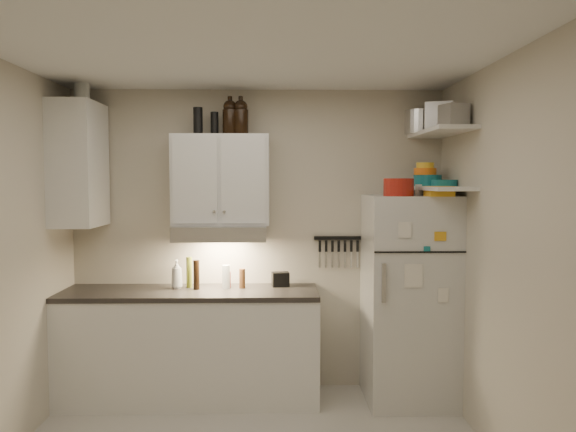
{
  "coord_description": "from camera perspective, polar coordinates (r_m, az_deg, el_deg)",
  "views": [
    {
      "loc": [
        0.16,
        -3.38,
        1.82
      ],
      "look_at": [
        0.25,
        0.9,
        1.55
      ],
      "focal_mm": 35.0,
      "sensor_mm": 36.0,
      "label": 1
    }
  ],
  "objects": [
    {
      "name": "dutch_oven",
      "position": [
        4.47,
        11.17,
        2.89
      ],
      "size": [
        0.29,
        0.29,
        0.14
      ],
      "primitive_type": "cylinder",
      "rotation": [
        0.0,
        0.0,
        0.27
      ],
      "color": "maroon",
      "rests_on": "fridge"
    },
    {
      "name": "thermos_a",
      "position": [
        4.77,
        -7.47,
        9.3
      ],
      "size": [
        0.08,
        0.08,
        0.19
      ],
      "primitive_type": "cylinder",
      "rotation": [
        0.0,
        0.0,
        0.17
      ],
      "color": "black",
      "rests_on": "upper_cabinet"
    },
    {
      "name": "vinegar_bottle",
      "position": [
        4.72,
        -9.28,
        -5.91
      ],
      "size": [
        0.07,
        0.07,
        0.25
      ],
      "primitive_type": "cylinder",
      "rotation": [
        0.0,
        0.0,
        0.35
      ],
      "color": "black",
      "rests_on": "countertop"
    },
    {
      "name": "thermos_b",
      "position": [
        4.76,
        -9.13,
        9.5
      ],
      "size": [
        0.1,
        0.1,
        0.22
      ],
      "primitive_type": "cylinder",
      "rotation": [
        0.0,
        0.0,
        0.3
      ],
      "color": "black",
      "rests_on": "upper_cabinet"
    },
    {
      "name": "countertop",
      "position": [
        4.72,
        -9.92,
        -7.68
      ],
      "size": [
        2.1,
        0.62,
        0.04
      ],
      "primitive_type": "cube",
      "color": "#2A2624",
      "rests_on": "base_cabinet"
    },
    {
      "name": "clear_bottle",
      "position": [
        4.74,
        -6.32,
        -6.14
      ],
      "size": [
        0.07,
        0.07,
        0.19
      ],
      "primitive_type": "cylinder",
      "rotation": [
        0.0,
        0.0,
        0.0
      ],
      "color": "silver",
      "rests_on": "countertop"
    },
    {
      "name": "growler_a",
      "position": [
        4.75,
        -5.91,
        9.97
      ],
      "size": [
        0.13,
        0.13,
        0.29
      ],
      "primitive_type": null,
      "rotation": [
        0.0,
        0.0,
        0.06
      ],
      "color": "black",
      "rests_on": "upper_cabinet"
    },
    {
      "name": "book_stack",
      "position": [
        4.46,
        15.08,
        2.45
      ],
      "size": [
        0.19,
        0.24,
        0.08
      ],
      "primitive_type": "cube",
      "rotation": [
        0.0,
        0.0,
        -0.03
      ],
      "color": "gold",
      "rests_on": "fridge"
    },
    {
      "name": "soap_bottle",
      "position": [
        4.79,
        -11.23,
        -5.65
      ],
      "size": [
        0.11,
        0.11,
        0.27
      ],
      "primitive_type": "imported",
      "rotation": [
        0.0,
        0.0,
        -0.03
      ],
      "color": "silver",
      "rests_on": "countertop"
    },
    {
      "name": "range_hood",
      "position": [
        4.69,
        -6.84,
        -1.67
      ],
      "size": [
        0.76,
        0.46,
        0.12
      ],
      "primitive_type": "cube",
      "color": "silver",
      "rests_on": "back_wall"
    },
    {
      "name": "base_cabinet",
      "position": [
        4.83,
        -9.86,
        -13.03
      ],
      "size": [
        2.1,
        0.6,
        0.88
      ],
      "primitive_type": "cube",
      "color": "silver",
      "rests_on": "floor"
    },
    {
      "name": "shelf_hi",
      "position": [
        4.6,
        15.24,
        8.23
      ],
      "size": [
        0.3,
        0.95,
        0.03
      ],
      "primitive_type": "cube",
      "color": "silver",
      "rests_on": "right_wall"
    },
    {
      "name": "tin_b",
      "position": [
        4.38,
        16.48,
        9.75
      ],
      "size": [
        0.21,
        0.21,
        0.17
      ],
      "primitive_type": "cube",
      "rotation": [
        0.0,
        0.0,
        0.29
      ],
      "color": "#AAAAAD",
      "rests_on": "shelf_hi"
    },
    {
      "name": "bowl_teal",
      "position": [
        4.83,
        14.0,
        3.52
      ],
      "size": [
        0.23,
        0.23,
        0.09
      ],
      "primitive_type": "cylinder",
      "color": "#156E77",
      "rests_on": "shelf_lo"
    },
    {
      "name": "upper_cabinet",
      "position": [
        4.73,
        -6.8,
        3.65
      ],
      "size": [
        0.8,
        0.33,
        0.75
      ],
      "primitive_type": "cube",
      "color": "silver",
      "rests_on": "back_wall"
    },
    {
      "name": "back_wall",
      "position": [
        4.92,
        -3.07,
        -2.46
      ],
      "size": [
        3.2,
        0.02,
        2.6
      ],
      "primitive_type": "cube",
      "color": "#BDB5A1",
      "rests_on": "ground"
    },
    {
      "name": "right_wall",
      "position": [
        3.71,
        21.89,
        -4.71
      ],
      "size": [
        0.02,
        3.0,
        2.6
      ],
      "primitive_type": "cube",
      "color": "#BDB5A1",
      "rests_on": "ground"
    },
    {
      "name": "bowl_yellow",
      "position": [
        4.8,
        13.77,
        5.02
      ],
      "size": [
        0.14,
        0.14,
        0.05
      ],
      "primitive_type": "cylinder",
      "color": "yellow",
      "rests_on": "bowl_orange"
    },
    {
      "name": "ceiling",
      "position": [
        3.47,
        -3.98,
        16.75
      ],
      "size": [
        3.2,
        3.0,
        0.02
      ],
      "primitive_type": "cube",
      "color": "silver",
      "rests_on": "ground"
    },
    {
      "name": "stock_pot",
      "position": [
        4.92,
        13.36,
        9.27
      ],
      "size": [
        0.36,
        0.36,
        0.2
      ],
      "primitive_type": "cylinder",
      "rotation": [
        0.0,
        0.0,
        0.37
      ],
      "color": "silver",
      "rests_on": "shelf_hi"
    },
    {
      "name": "shelf_lo",
      "position": [
        4.59,
        15.15,
        2.74
      ],
      "size": [
        0.3,
        0.95,
        0.03
      ],
      "primitive_type": "cube",
      "color": "silver",
      "rests_on": "right_wall"
    },
    {
      "name": "side_jar",
      "position": [
        4.91,
        -20.22,
        11.75
      ],
      "size": [
        0.13,
        0.13,
        0.17
      ],
      "primitive_type": "cylinder",
      "rotation": [
        0.0,
        0.0,
        -0.02
      ],
      "color": "silver",
      "rests_on": "side_cabinet"
    },
    {
      "name": "knife_strip",
      "position": [
        4.92,
        5.11,
        -2.23
      ],
      "size": [
        0.42,
        0.02,
        0.03
      ],
      "primitive_type": "cube",
      "color": "black",
      "rests_on": "back_wall"
    },
    {
      "name": "oil_bottle",
      "position": [
        4.81,
        -10.0,
        -5.65
      ],
      "size": [
        0.06,
        0.06,
        0.26
      ],
      "primitive_type": "cylinder",
      "rotation": [
        0.0,
        0.0,
        0.14
      ],
      "color": "#646E1B",
      "rests_on": "countertop"
    },
    {
      "name": "growler_b",
      "position": [
        4.73,
        -4.82,
        9.99
      ],
      "size": [
        0.14,
        0.14,
        0.29
      ],
      "primitive_type": null,
      "rotation": [
        0.0,
        0.0,
        -0.17
      ],
      "color": "black",
      "rests_on": "upper_cabinet"
    },
    {
      "name": "spice_jar",
      "position": [
        4.65,
        13.13,
        2.59
      ],
      "size": [
        0.06,
        0.06,
        0.09
      ],
      "primitive_type": "cylinder",
      "rotation": [
        0.0,
        0.0,
        -0.11
      ],
      "color": "silver",
      "rests_on": "fridge"
    },
    {
      "name": "fridge",
      "position": [
        4.77,
        12.17,
        -8.21
      ],
      "size": [
        0.7,
        0.68,
        1.7
      ],
      "primitive_type": "cube",
      "color": "silver",
      "rests_on": "floor"
    },
    {
      "name": "plates",
      "position": [
        4.67,
        15.62,
        3.25
      ],
      "size": [
        0.23,
        0.23,
        0.05
      ],
      "primitive_type": "cylinder",
      "rotation": [
        0.0,
        0.0,
        -0.1
      ],
      "color": "#156E77",
      "rests_on": "shelf_lo"
    },
    {
      "name": "tin_a",
      "position": [
        4.58,
        15.18,
        9.75
      ],
      "size": [
        0.27,
        0.25,
        0.21
      ],
      "primitive_type": "cube",
      "rotation": [
        0.0,
        0.0,
        -0.39
      ],
      "color": "#AAAAAD",
      "rests_on": "shelf_hi"
    },
    {
      "name": "bowl_orange",
      "position": [
        4.8,
        13.76,
        4.41
      ],
      "size": [
        0.18,
        0.18,
        0.06
      ],
      "primitive_type": "cylinder",
      "color": "orange",
      "rests_on": "bowl_teal"
    },
    {
      "name": "red_jar",
      "position": [
        4.78,
        -6.23,
        -6.44
      ],
      "size": [
        0.08,
        0.08,
        0.13
      ],
      "primitive_type": "cylinder",
      "rotation": [
        0.0,
        0.0,
        -0.22
      ],
      "color": "maroon",
      "rests_on": "countertop"
    },
    {
      "name": "caddy",
      "position": [
        4.81,
        -0.77,
        -6.44
      ],
      "size": [
        0.16,
        0.12,
        0.12
      ],
      "primitive_type": "cube",
      "rotation": [
        0.0,
        0.0,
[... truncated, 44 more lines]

